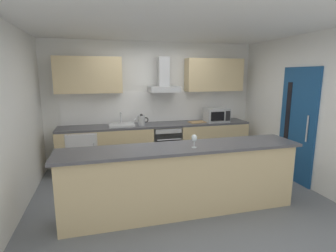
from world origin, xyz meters
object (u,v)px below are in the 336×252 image
oven (165,144)px  range_hood (164,81)px  kettle (142,120)px  microwave (216,115)px  refrigerator (83,152)px  sink (121,125)px  chopping_board (197,122)px  wine_glass (194,139)px

oven → range_hood: bearing=90.0°
oven → kettle: bearing=-176.2°
microwave → kettle: size_ratio=1.73×
oven → refrigerator: bearing=-179.9°
refrigerator → range_hood: size_ratio=1.18×
sink → chopping_board: (1.61, -0.03, -0.02)m
refrigerator → kettle: size_ratio=2.94×
sink → microwave: bearing=-1.1°
refrigerator → wine_glass: (1.55, -2.07, 0.66)m
microwave → kettle: microwave is taller
oven → microwave: size_ratio=1.60×
refrigerator → range_hood: bearing=4.5°
microwave → wine_glass: size_ratio=2.81×
microwave → wine_glass: bearing=-122.1°
range_hood → sink: bearing=-172.6°
sink → wine_glass: 2.23m
oven → microwave: 1.30m
wine_glass → chopping_board: wine_glass is taller
oven → sink: size_ratio=1.60×
kettle → chopping_board: size_ratio=0.85×
refrigerator → chopping_board: size_ratio=2.50×
microwave → range_hood: 1.38m
microwave → range_hood: (-1.15, 0.16, 0.74)m
refrigerator → wine_glass: 2.67m
oven → refrigerator: (-1.68, -0.00, -0.03)m
oven → sink: sink is taller
sink → chopping_board: bearing=-1.2°
wine_glass → kettle: bearing=100.5°
kettle → wine_glass: size_ratio=1.62×
refrigerator → chopping_board: bearing=-0.5°
microwave → sink: microwave is taller
refrigerator → kettle: bearing=-1.5°
sink → oven: bearing=-0.7°
wine_glass → refrigerator: bearing=126.9°
oven → wine_glass: size_ratio=4.50×
kettle → wine_glass: bearing=-79.5°
oven → kettle: (-0.51, -0.03, 0.55)m
sink → wine_glass: (0.78, -2.09, 0.16)m
refrigerator → microwave: microwave is taller
oven → wine_glass: (-0.13, -2.07, 0.63)m
oven → kettle: 0.74m
refrigerator → sink: bearing=1.0°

